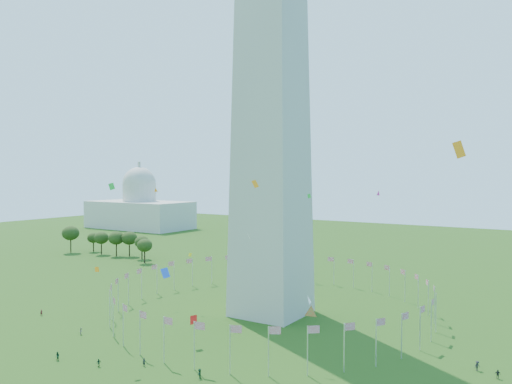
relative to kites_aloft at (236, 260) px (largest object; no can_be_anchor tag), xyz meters
The scene contains 5 objects.
ground 29.43m from the kites_aloft, 116.83° to the right, with size 600.00×600.00×0.00m, color #1E420F.
flag_ring 35.15m from the kites_aloft, 108.30° to the left, with size 80.24×80.24×9.00m.
capitol_building 248.57m from the kites_aloft, 139.86° to the left, with size 70.00×35.00×46.00m, color beige, non-canonical shape.
kites_aloft is the anchor object (origin of this frame).
tree_line_west 137.63m from the kites_aloft, 148.86° to the left, with size 55.37×15.33×12.05m.
Camera 1 is at (65.06, -59.68, 35.93)m, focal length 35.00 mm.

